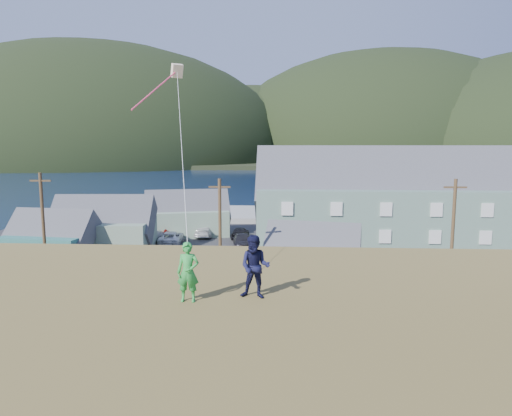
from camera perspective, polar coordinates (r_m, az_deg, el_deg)
The scene contains 16 objects.
ground at distance 33.31m, azimuth 0.87°, elevation -12.15°, with size 900.00×900.00×0.00m, color #0A1638.
grass_strip at distance 31.42m, azimuth 0.72°, elevation -13.32°, with size 110.00×8.00×0.10m, color #4C3D19.
waterfront_lot at distance 49.59m, azimuth 1.68°, elevation -5.32°, with size 72.00×36.00×0.12m, color #28282B.
wharf at distance 72.46m, azimuth -2.58°, elevation -0.77°, with size 26.00×14.00×0.90m, color gray.
far_shore at distance 361.40m, azimuth 3.02°, elevation 6.31°, with size 900.00×320.00×2.00m, color black.
far_hills at distance 312.66m, azimuth 9.56°, elevation 6.13°, with size 760.00×265.00×143.00m.
lodge at distance 54.80m, azimuth 20.84°, elevation 0.93°, with size 38.88×11.12×13.65m.
shed_teal at distance 48.00m, azimuth -24.23°, elevation -3.61°, with size 8.69×6.52×6.41m.
shed_palegreen_near at distance 49.94m, azimuth -18.57°, elevation -2.40°, with size 10.70×7.15×7.52m.
shed_white at distance 37.82m, azimuth 7.01°, elevation -5.99°, with size 8.56×6.49×6.15m.
shed_palegreen_far at distance 58.07m, azimuth -8.56°, elevation -0.81°, with size 11.54×8.27×7.01m.
utility_poles at distance 33.64m, azimuth -2.89°, elevation -3.74°, with size 30.34×0.24×9.26m.
parked_cars at distance 53.92m, azimuth -7.84°, elevation -3.44°, with size 25.69×12.37×1.58m.
kite_flyer_green at distance 12.61m, azimuth -8.49°, elevation -7.93°, with size 0.60×0.39×1.65m, color green.
kite_flyer_navy at distance 12.74m, azimuth -0.11°, elevation -7.36°, with size 0.86×0.67×1.77m, color #121433.
kite_rig at distance 20.04m, azimuth -10.22°, elevation 16.00°, with size 1.60×4.19×9.82m.
Camera 1 is at (1.25, -31.25, 11.46)m, focal length 32.00 mm.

